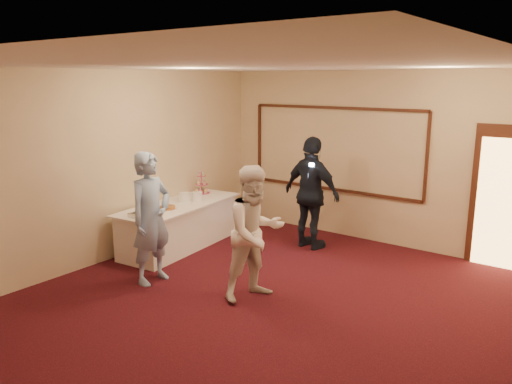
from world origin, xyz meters
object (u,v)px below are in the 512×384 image
tart (168,208)px  pavlova_tray (145,212)px  guest (312,193)px  plate_stack_b (197,196)px  cupcake_stand (202,185)px  plate_stack_a (184,197)px  buffet_table (180,225)px  man (151,218)px  woman (255,233)px

tart → pavlova_tray: bearing=-87.9°
pavlova_tray → guest: guest is taller
plate_stack_b → cupcake_stand: bearing=125.3°
plate_stack_a → tart: (0.15, -0.54, -0.05)m
pavlova_tray → cupcake_stand: bearing=103.1°
buffet_table → plate_stack_a: bearing=94.0°
plate_stack_b → guest: size_ratio=0.10×
plate_stack_a → man: man is taller
plate_stack_a → man: (0.80, -1.47, 0.09)m
man → guest: (1.06, 2.63, 0.02)m
cupcake_stand → plate_stack_a: bearing=-71.5°
pavlova_tray → woman: size_ratio=0.27×
pavlova_tray → plate_stack_b: pavlova_tray is taller
woman → guest: size_ratio=0.93×
cupcake_stand → man: (1.03, -2.15, 0.01)m
cupcake_stand → woman: bearing=-34.1°
tart → man: 1.13m
pavlova_tray → man: man is taller
buffet_table → man: bearing=-59.2°
guest → tart: bearing=54.7°
tart → guest: guest is taller
buffet_table → woman: size_ratio=1.40×
plate_stack_b → tart: size_ratio=0.64×
buffet_table → pavlova_tray: bearing=-79.8°
pavlova_tray → guest: bearing=52.5°
plate_stack_b → guest: bearing=29.4°
plate_stack_b → man: 1.79m
man → plate_stack_a: bearing=27.5°
cupcake_stand → guest: size_ratio=0.23×
buffet_table → cupcake_stand: 1.02m
pavlova_tray → guest: (1.69, 2.20, 0.12)m
plate_stack_a → woman: bearing=-24.0°
buffet_table → guest: guest is taller
pavlova_tray → buffet_table: bearing=100.2°
man → woman: size_ratio=1.06×
man → guest: 2.84m
woman → guest: (-0.44, 2.19, 0.07)m
buffet_table → pavlova_tray: pavlova_tray is taller
tart → man: size_ratio=0.15×
plate_stack_a → guest: (1.86, 1.17, 0.11)m
tart → woman: woman is taller
cupcake_stand → buffet_table: bearing=-73.9°
pavlova_tray → man: size_ratio=0.26×
buffet_table → woman: (2.29, -0.88, 0.50)m
pavlova_tray → woman: 2.13m
plate_stack_b → woman: size_ratio=0.11×
pavlova_tray → tart: (-0.02, 0.49, -0.05)m
woman → guest: bearing=30.5°
cupcake_stand → plate_stack_b: size_ratio=2.35×
buffet_table → tart: bearing=-70.5°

